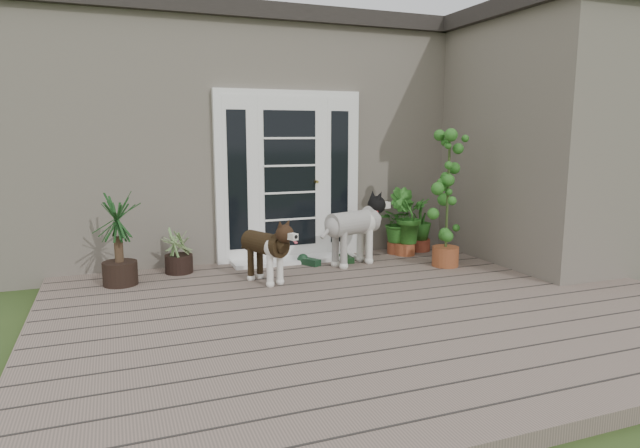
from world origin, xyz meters
name	(u,v)px	position (x,y,z in m)	size (l,w,h in m)	color
deck	(380,311)	(0.00, 0.40, 0.06)	(6.20, 4.60, 0.12)	#6B5B4C
house_main	(262,145)	(0.00, 4.65, 1.55)	(7.40, 4.00, 3.10)	#665E54
roof_main	(261,39)	(0.00, 4.65, 3.20)	(7.60, 4.20, 0.20)	#2D2826
house_wing	(545,148)	(2.90, 1.50, 1.55)	(1.60, 2.40, 3.10)	#665E54
roof_wing	(555,13)	(2.90, 1.50, 3.20)	(1.80, 2.60, 0.20)	#2D2826
door_unit	(289,176)	(-0.20, 2.60, 1.19)	(1.90, 0.14, 2.15)	white
door_step	(295,259)	(-0.20, 2.40, 0.14)	(1.60, 0.40, 0.05)	white
brindle_dog	(265,254)	(-0.81, 1.57, 0.44)	(0.33, 0.76, 0.63)	#312312
white_dog	(353,234)	(0.42, 1.97, 0.51)	(0.40, 0.93, 0.77)	silver
spider_plant	(178,249)	(-1.65, 2.34, 0.41)	(0.54, 0.54, 0.57)	#8AB16D
yucca	(118,239)	(-2.30, 2.04, 0.62)	(0.69, 0.69, 1.00)	#113314
herb_a	(396,230)	(1.24, 2.36, 0.44)	(0.50, 0.50, 0.64)	#16501A
herb_b	(405,230)	(1.30, 2.24, 0.46)	(0.45, 0.45, 0.68)	#24641C
herb_c	(420,229)	(1.63, 2.40, 0.42)	(0.38, 0.38, 0.60)	#1B5418
sapling	(448,197)	(1.46, 1.51, 0.98)	(0.50, 0.50, 1.71)	#1B5117
clog_left	(309,261)	(-0.09, 2.16, 0.17)	(0.16, 0.34, 0.10)	#13311B
clog_right	(347,258)	(0.42, 2.15, 0.17)	(0.15, 0.31, 0.09)	black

